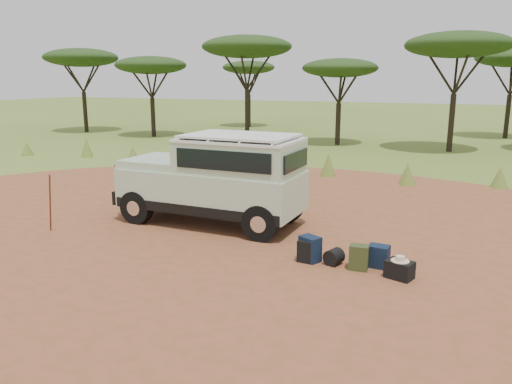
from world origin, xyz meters
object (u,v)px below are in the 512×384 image
at_px(safari_vehicle, 217,181).
at_px(backpack_olive, 359,258).
at_px(walking_staff, 50,203).
at_px(hard_case, 400,270).
at_px(duffel_navy, 378,256).
at_px(backpack_navy, 310,249).
at_px(backpack_black, 307,251).

bearing_deg(safari_vehicle, backpack_olive, -22.38).
bearing_deg(walking_staff, hard_case, -54.86).
height_order(duffel_navy, hard_case, duffel_navy).
xyz_separation_m(backpack_navy, duffel_navy, (1.36, 0.23, -0.04)).
xyz_separation_m(backpack_navy, hard_case, (1.83, -0.20, -0.10)).
xyz_separation_m(walking_staff, backpack_navy, (6.39, 0.61, -0.48)).
bearing_deg(backpack_olive, duffel_navy, 36.00).
bearing_deg(backpack_olive, hard_case, -14.82).
height_order(walking_staff, backpack_olive, walking_staff).
height_order(safari_vehicle, backpack_navy, safari_vehicle).
distance_m(walking_staff, backpack_black, 6.38).
xyz_separation_m(safari_vehicle, backpack_olive, (4.07, -1.77, -0.89)).
bearing_deg(duffel_navy, backpack_navy, -165.24).
bearing_deg(hard_case, duffel_navy, 156.49).
xyz_separation_m(safari_vehicle, walking_staff, (-3.35, -2.31, -0.39)).
relative_size(backpack_black, backpack_olive, 0.91).
distance_m(safari_vehicle, duffel_navy, 4.73).
relative_size(safari_vehicle, hard_case, 10.08).
relative_size(backpack_black, hard_case, 0.95).
height_order(walking_staff, backpack_navy, walking_staff).
bearing_deg(backpack_navy, backpack_olive, 23.00).
bearing_deg(hard_case, walking_staff, -158.45).
xyz_separation_m(safari_vehicle, hard_case, (4.87, -1.90, -0.97)).
height_order(backpack_navy, duffel_navy, backpack_navy).
bearing_deg(backpack_black, backpack_olive, 4.59).
bearing_deg(backpack_olive, backpack_black, 174.45).
bearing_deg(safari_vehicle, duffel_navy, -17.40).
xyz_separation_m(duffel_navy, hard_case, (0.47, -0.43, -0.06)).
bearing_deg(safari_vehicle, backpack_navy, -28.07).
bearing_deg(safari_vehicle, walking_staff, -144.24).
xyz_separation_m(backpack_black, hard_case, (1.88, -0.13, -0.06)).
distance_m(safari_vehicle, walking_staff, 4.09).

